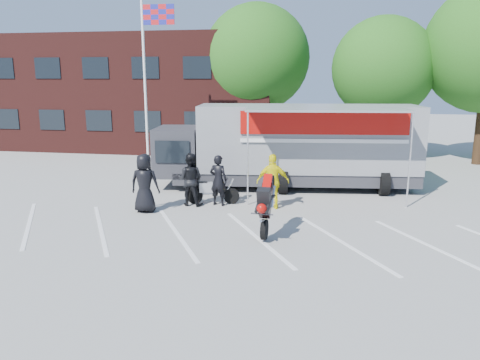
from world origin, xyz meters
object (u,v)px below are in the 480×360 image
(stunt_bike_rider, at_px, (268,234))
(spectator_leather_c, at_px, (190,179))
(spectator_leather_b, at_px, (218,180))
(spectator_leather_a, at_px, (145,183))
(flagpole, at_px, (149,65))
(tree_mid, at_px, (383,68))
(tree_left, at_px, (256,58))
(parked_motorcycle, at_px, (213,204))
(spectator_hivis, at_px, (273,182))
(transporter_truck, at_px, (294,188))

(stunt_bike_rider, relative_size, spectator_leather_c, 1.03)
(spectator_leather_b, bearing_deg, spectator_leather_c, 22.62)
(spectator_leather_a, bearing_deg, flagpole, -74.74)
(flagpole, height_order, tree_mid, flagpole)
(tree_mid, distance_m, spectator_leather_b, 13.31)
(flagpole, relative_size, tree_left, 0.93)
(stunt_bike_rider, xyz_separation_m, spectator_leather_b, (-2.13, 2.84, 0.91))
(parked_motorcycle, relative_size, spectator_leather_b, 1.06)
(stunt_bike_rider, bearing_deg, spectator_leather_c, 142.55)
(stunt_bike_rider, bearing_deg, tree_left, 102.83)
(stunt_bike_rider, relative_size, spectator_hivis, 1.02)
(parked_motorcycle, xyz_separation_m, spectator_hivis, (2.18, -0.26, 0.96))
(tree_left, xyz_separation_m, spectator_leather_a, (-1.89, -13.08, -4.57))
(flagpole, relative_size, spectator_leather_b, 4.39)
(parked_motorcycle, distance_m, spectator_leather_c, 1.25)
(spectator_leather_c, distance_m, spectator_hivis, 2.93)
(tree_mid, relative_size, parked_motorcycle, 3.96)
(transporter_truck, bearing_deg, stunt_bike_rider, -100.03)
(flagpole, relative_size, transporter_truck, 0.75)
(flagpole, bearing_deg, spectator_hivis, -42.07)
(spectator_leather_c, bearing_deg, tree_mid, -119.55)
(tree_left, relative_size, spectator_hivis, 4.51)
(stunt_bike_rider, height_order, spectator_hivis, spectator_hivis)
(parked_motorcycle, bearing_deg, spectator_hivis, -105.84)
(spectator_leather_a, distance_m, spectator_hivis, 4.36)
(tree_left, relative_size, stunt_bike_rider, 4.44)
(spectator_leather_a, relative_size, spectator_leather_c, 1.06)
(parked_motorcycle, bearing_deg, spectator_leather_a, 116.14)
(transporter_truck, relative_size, parked_motorcycle, 5.50)
(parked_motorcycle, height_order, spectator_leather_b, spectator_leather_b)
(parked_motorcycle, bearing_deg, spectator_leather_c, 104.13)
(spectator_leather_a, bearing_deg, parked_motorcycle, -147.95)
(tree_left, distance_m, stunt_bike_rider, 15.87)
(tree_mid, bearing_deg, stunt_bike_rider, -108.30)
(flagpole, distance_m, tree_left, 7.37)
(flagpole, distance_m, parked_motorcycle, 8.76)
(spectator_leather_a, bearing_deg, tree_left, -101.35)
(parked_motorcycle, bearing_deg, flagpole, 28.67)
(flagpole, distance_m, spectator_leather_b, 8.49)
(spectator_leather_c, bearing_deg, spectator_leather_a, 46.20)
(spectator_leather_b, bearing_deg, stunt_bike_rider, 139.41)
(parked_motorcycle, distance_m, spectator_leather_b, 0.95)
(spectator_leather_a, xyz_separation_m, spectator_leather_b, (2.25, 1.28, -0.09))
(spectator_leather_c, relative_size, spectator_hivis, 0.98)
(tree_mid, xyz_separation_m, spectator_hivis, (-4.69, -10.92, -3.99))
(tree_mid, bearing_deg, spectator_leather_a, -126.35)
(spectator_leather_a, xyz_separation_m, spectator_leather_c, (1.27, 1.10, -0.06))
(tree_mid, bearing_deg, tree_left, 171.87)
(stunt_bike_rider, bearing_deg, spectator_hivis, 96.85)
(tree_left, bearing_deg, parked_motorcycle, -89.37)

